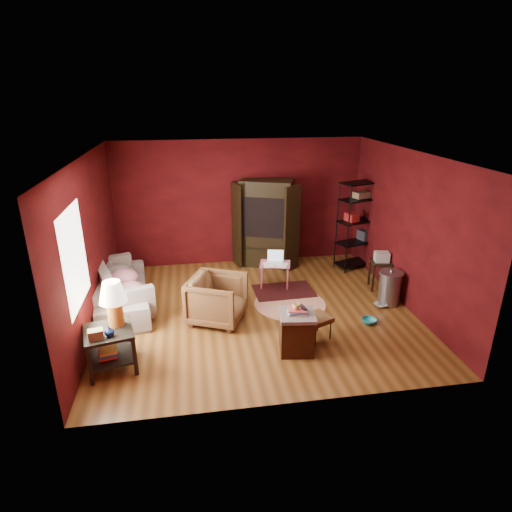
{
  "coord_description": "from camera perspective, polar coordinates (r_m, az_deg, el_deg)",
  "views": [
    {
      "loc": [
        -1.14,
        -6.81,
        3.75
      ],
      "look_at": [
        0.0,
        0.2,
        1.0
      ],
      "focal_mm": 30.0,
      "sensor_mm": 36.0,
      "label": 1
    }
  ],
  "objects": [
    {
      "name": "hamper",
      "position": [
        6.62,
        5.43,
        -9.97
      ],
      "size": [
        0.6,
        0.6,
        0.74
      ],
      "rotation": [
        0.0,
        0.0,
        -0.14
      ],
      "color": "#3F1E0E",
      "rests_on": "ground"
    },
    {
      "name": "side_table",
      "position": [
        6.39,
        -18.74,
        -7.78
      ],
      "size": [
        0.79,
        0.79,
        1.3
      ],
      "rotation": [
        0.0,
        0.0,
        0.23
      ],
      "color": "black",
      "rests_on": "ground"
    },
    {
      "name": "room",
      "position": [
        7.28,
        -0.04,
        2.34
      ],
      "size": [
        5.54,
        5.04,
        2.84
      ],
      "color": "brown",
      "rests_on": "ground"
    },
    {
      "name": "armchair",
      "position": [
        7.38,
        -5.2,
        -5.49
      ],
      "size": [
        1.11,
        1.13,
        0.9
      ],
      "primitive_type": "imported",
      "rotation": [
        0.0,
        0.0,
        1.15
      ],
      "color": "black",
      "rests_on": "ground"
    },
    {
      "name": "trash_can",
      "position": [
        8.36,
        17.38,
        -4.05
      ],
      "size": [
        0.46,
        0.46,
        0.69
      ],
      "rotation": [
        0.0,
        0.0,
        -0.04
      ],
      "color": "gray",
      "rests_on": "ground"
    },
    {
      "name": "pet_bowl_turquoise",
      "position": [
        7.67,
        14.9,
        -7.81
      ],
      "size": [
        0.27,
        0.14,
        0.25
      ],
      "primitive_type": "imported",
      "rotation": [
        0.0,
        0.0,
        -0.25
      ],
      "color": "teal",
      "rests_on": "ground"
    },
    {
      "name": "vase",
      "position": [
        6.24,
        -18.98,
        -9.48
      ],
      "size": [
        0.16,
        0.16,
        0.14
      ],
      "primitive_type": "imported",
      "rotation": [
        0.0,
        0.0,
        0.15
      ],
      "color": "#0E1C46",
      "rests_on": "side_table"
    },
    {
      "name": "laptop_desk",
      "position": [
        8.62,
        2.56,
        -1.29
      ],
      "size": [
        0.68,
        0.58,
        0.74
      ],
      "rotation": [
        0.0,
        0.0,
        -0.25
      ],
      "color": "pink",
      "rests_on": "ground"
    },
    {
      "name": "sofa_cushions",
      "position": [
        8.23,
        -17.75,
        -4.07
      ],
      "size": [
        1.3,
        2.01,
        0.79
      ],
      "rotation": [
        0.0,
        0.0,
        0.33
      ],
      "color": "slate",
      "rests_on": "sofa"
    },
    {
      "name": "mug",
      "position": [
        6.4,
        5.37,
        -6.64
      ],
      "size": [
        0.11,
        0.09,
        0.11
      ],
      "primitive_type": "imported",
      "rotation": [
        0.0,
        0.0,
        -0.01
      ],
      "color": "#EED374",
      "rests_on": "hamper"
    },
    {
      "name": "rug_round",
      "position": [
        8.12,
        4.54,
        -6.36
      ],
      "size": [
        1.74,
        1.74,
        0.01
      ],
      "rotation": [
        0.0,
        0.0,
        0.37
      ],
      "color": "beige",
      "rests_on": "ground"
    },
    {
      "name": "footstool",
      "position": [
        6.97,
        8.18,
        -8.32
      ],
      "size": [
        0.51,
        0.51,
        0.4
      ],
      "rotation": [
        0.0,
        0.0,
        0.41
      ],
      "color": "black",
      "rests_on": "ground"
    },
    {
      "name": "small_stand",
      "position": [
        8.85,
        16.36,
        -0.7
      ],
      "size": [
        0.46,
        0.46,
        0.78
      ],
      "rotation": [
        0.0,
        0.0,
        -0.19
      ],
      "color": "black",
      "rests_on": "ground"
    },
    {
      "name": "tv_armoire",
      "position": [
        9.58,
        1.34,
        4.59
      ],
      "size": [
        1.44,
        1.13,
        1.96
      ],
      "rotation": [
        0.0,
        0.0,
        -0.37
      ],
      "color": "black",
      "rests_on": "ground"
    },
    {
      "name": "rug_oriental",
      "position": [
        8.59,
        3.72,
        -4.64
      ],
      "size": [
        1.2,
        0.82,
        0.01
      ],
      "rotation": [
        0.0,
        0.0,
        0.03
      ],
      "color": "#4D1416",
      "rests_on": "ground"
    },
    {
      "name": "pet_bowl_steel",
      "position": [
        8.28,
        16.32,
        -5.79
      ],
      "size": [
        0.24,
        0.13,
        0.23
      ],
      "primitive_type": "imported",
      "rotation": [
        0.0,
        0.0,
        0.32
      ],
      "color": "#B8B9BF",
      "rests_on": "ground"
    },
    {
      "name": "wire_shelving",
      "position": [
        9.7,
        13.64,
        4.53
      ],
      "size": [
        1.04,
        0.7,
        1.95
      ],
      "rotation": [
        0.0,
        0.0,
        0.33
      ],
      "color": "black",
      "rests_on": "ground"
    },
    {
      "name": "sofa",
      "position": [
        8.21,
        -17.51,
        -3.63
      ],
      "size": [
        0.95,
        2.34,
        0.89
      ],
      "primitive_type": "imported",
      "rotation": [
        0.0,
        0.0,
        1.7
      ],
      "color": "slate",
      "rests_on": "ground"
    }
  ]
}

